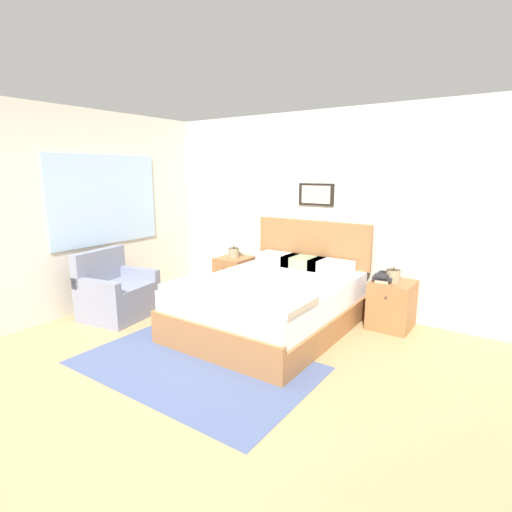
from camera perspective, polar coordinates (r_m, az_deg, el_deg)
name	(u,v)px	position (r m, az deg, el deg)	size (l,w,h in m)	color
ground_plane	(162,394)	(3.62, -13.33, -18.58)	(16.00, 16.00, 0.00)	tan
wall_back	(319,211)	(5.48, 8.97, 6.42)	(7.15, 0.09, 2.60)	beige
wall_left	(115,209)	(5.92, -19.47, 6.34)	(0.08, 5.25, 2.60)	beige
area_rug_main	(195,365)	(4.00, -8.68, -15.14)	(2.26, 1.43, 0.01)	#47567F
bed	(271,301)	(4.73, 2.20, -6.50)	(1.64, 2.15, 1.18)	#936038
armchair	(116,294)	(5.39, -19.34, -5.20)	(0.83, 0.89, 0.85)	gray
nightstand_near_window	(235,276)	(6.02, -3.08, -2.82)	(0.47, 0.51, 0.56)	#936038
nightstand_by_door	(392,305)	(5.00, 18.80, -6.59)	(0.47, 0.51, 0.56)	#936038
table_lamp_near_window	(234,241)	(5.89, -3.22, 2.13)	(0.24, 0.24, 0.40)	gray
table_lamp_by_door	(394,261)	(4.84, 19.14, -0.70)	(0.24, 0.24, 0.40)	gray
book_thick_bottom	(383,280)	(4.90, 17.70, -3.28)	(0.17, 0.23, 0.03)	beige
book_hardcover_middle	(383,277)	(4.89, 17.72, -2.93)	(0.25, 0.24, 0.04)	#232328
book_novel_upper	(383,275)	(4.88, 17.74, -2.54)	(0.17, 0.27, 0.03)	#232328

